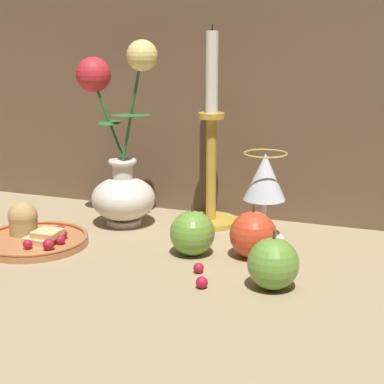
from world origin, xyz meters
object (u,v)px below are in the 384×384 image
apple_beside_vase (192,233)px  plate_with_pastries (32,235)px  vase (121,165)px  wine_glass (265,180)px  apple_near_glass (273,264)px  apple_at_table_edge (253,235)px  candlestick (211,161)px

apple_beside_vase → plate_with_pastries: bearing=-170.6°
vase → wine_glass: bearing=2.9°
wine_glass → apple_near_glass: wine_glass is taller
apple_near_glass → apple_at_table_edge: size_ratio=0.98×
candlestick → apple_near_glass: size_ratio=4.22×
wine_glass → apple_near_glass: size_ratio=1.77×
vase → apple_at_table_edge: size_ratio=3.86×
plate_with_pastries → wine_glass: size_ratio=1.21×
vase → apple_beside_vase: (0.18, -0.11, -0.08)m
apple_beside_vase → apple_at_table_edge: apple_at_table_edge is taller
wine_glass → candlestick: bearing=158.2°
wine_glass → apple_at_table_edge: 0.12m
candlestick → apple_at_table_edge: (0.12, -0.14, -0.08)m
plate_with_pastries → apple_at_table_edge: 0.37m
apple_beside_vase → wine_glass: bearing=54.9°
wine_glass → plate_with_pastries: bearing=-154.9°
vase → candlestick: (0.15, 0.06, 0.01)m
vase → wine_glass: vase is taller
apple_beside_vase → apple_near_glass: 0.17m
wine_glass → apple_near_glass: bearing=-72.4°
plate_with_pastries → candlestick: size_ratio=0.51×
vase → wine_glass: (0.26, 0.01, -0.01)m
wine_glass → candlestick: 0.12m
plate_with_pastries → apple_at_table_edge: size_ratio=2.10×
vase → wine_glass: 0.26m
vase → plate_with_pastries: size_ratio=1.84×
candlestick → vase: bearing=-159.4°
candlestick → apple_at_table_edge: size_ratio=4.14×
wine_glass → apple_near_glass: (0.07, -0.21, -0.07)m
wine_glass → apple_near_glass: 0.23m
plate_with_pastries → candlestick: 0.34m
candlestick → apple_near_glass: candlestick is taller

